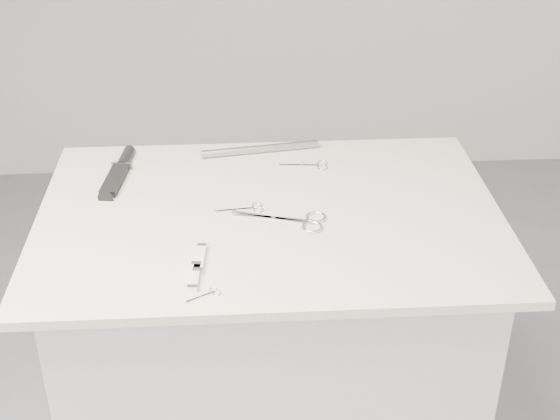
{
  "coord_description": "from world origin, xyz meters",
  "views": [
    {
      "loc": [
        -0.07,
        -1.44,
        1.77
      ],
      "look_at": [
        0.02,
        0.01,
        0.92
      ],
      "focal_mm": 50.0,
      "sensor_mm": 36.0,
      "label": 1
    }
  ],
  "objects": [
    {
      "name": "display_board",
      "position": [
        0.0,
        0.0,
        0.91
      ],
      "size": [
        1.0,
        0.7,
        0.02
      ],
      "primitive_type": "cube",
      "color": "beige",
      "rests_on": "plinth"
    },
    {
      "name": "pocket_knife_a",
      "position": [
        -0.15,
        -0.18,
        0.93
      ],
      "size": [
        0.03,
        0.1,
        0.01
      ],
      "rotation": [
        0.0,
        0.0,
        1.5
      ],
      "color": "beige",
      "rests_on": "display_board"
    },
    {
      "name": "embroidery_scissors_a",
      "position": [
        -0.05,
        0.02,
        0.92
      ],
      "size": [
        0.1,
        0.04,
        0.0
      ],
      "rotation": [
        0.0,
        0.0,
        0.11
      ],
      "color": "white",
      "rests_on": "display_board"
    },
    {
      "name": "embroidery_scissors_b",
      "position": [
        0.11,
        0.21,
        0.92
      ],
      "size": [
        0.12,
        0.05,
        0.0
      ],
      "rotation": [
        0.0,
        0.0,
        -0.08
      ],
      "color": "white",
      "rests_on": "display_board"
    },
    {
      "name": "sheathed_knife",
      "position": [
        -0.34,
        0.21,
        0.93
      ],
      "size": [
        0.06,
        0.23,
        0.03
      ],
      "rotation": [
        0.0,
        0.0,
        1.45
      ],
      "color": "black",
      "rests_on": "display_board"
    },
    {
      "name": "plinth",
      "position": [
        0.0,
        0.0,
        0.45
      ],
      "size": [
        0.9,
        0.6,
        0.9
      ],
      "primitive_type": "cube",
      "color": "beige",
      "rests_on": "ground"
    },
    {
      "name": "tiny_scissors",
      "position": [
        -0.13,
        -0.29,
        0.92
      ],
      "size": [
        0.07,
        0.05,
        0.0
      ],
      "rotation": [
        0.0,
        0.0,
        0.52
      ],
      "color": "white",
      "rests_on": "display_board"
    },
    {
      "name": "pocket_knife_b",
      "position": [
        -0.15,
        -0.24,
        0.93
      ],
      "size": [
        0.03,
        0.09,
        0.01
      ],
      "rotation": [
        0.0,
        0.0,
        1.5
      ],
      "color": "beige",
      "rests_on": "display_board"
    },
    {
      "name": "metal_rail",
      "position": [
        -0.01,
        0.29,
        0.93
      ],
      "size": [
        0.29,
        0.06,
        0.02
      ],
      "primitive_type": "cylinder",
      "rotation": [
        0.0,
        1.57,
        0.15
      ],
      "color": "gray",
      "rests_on": "display_board"
    },
    {
      "name": "large_shears",
      "position": [
        0.06,
        -0.04,
        0.92
      ],
      "size": [
        0.2,
        0.1,
        0.01
      ],
      "rotation": [
        0.0,
        0.0,
        -0.29
      ],
      "color": "white",
      "rests_on": "display_board"
    }
  ]
}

